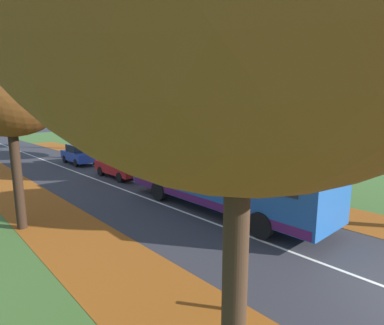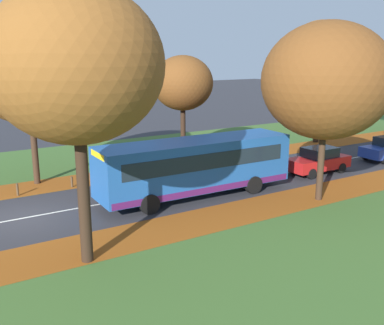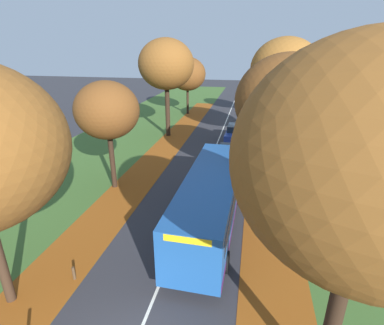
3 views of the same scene
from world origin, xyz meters
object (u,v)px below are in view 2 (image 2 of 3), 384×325
Objects in this scene: tree_left_mid at (322,52)px; tree_left_nearest at (28,74)px; tree_left_near at (183,83)px; tree_right_near at (327,81)px; bollard_second at (17,190)px; car_red_lead at (318,160)px; bus at (195,165)px; bollard_third at (72,182)px; tree_right_nearest at (76,65)px.

tree_left_nearest is at bearing -89.61° from tree_left_mid.
tree_left_near is 11.07m from tree_right_near.
tree_left_nearest is 13.07× the size of bollard_second.
tree_left_nearest is 22.78m from tree_left_mid.
bollard_second is at bearing -38.06° from tree_left_nearest.
tree_right_near is 7.43m from car_red_lead.
bus reaches higher than car_red_lead.
tree_left_mid is at bearing 133.58° from tree_right_near.
tree_right_near is at bearing 47.35° from tree_left_nearest.
tree_left_near is at bearing 104.26° from bollard_third.
bus is at bearing -90.71° from car_red_lead.
bollard_second is (1.82, -1.43, -5.82)m from tree_left_nearest.
tree_left_mid is at bearing 95.22° from bollard_third.
tree_left_near is 0.75× the size of tree_right_nearest.
tree_left_mid is 16.19× the size of bollard_third.
bollard_second is 2.89m from bollard_third.
tree_right_nearest reaches higher than bus.
bollard_second is (1.98, -24.18, -6.96)m from tree_left_mid.
bollard_second is 0.07× the size of bus.
tree_left_near is at bearing -143.42° from car_red_lead.
tree_right_nearest is 14.02× the size of bollard_second.
car_red_lead is at bearing -46.39° from tree_left_mid.
tree_right_near is at bearing 7.86° from tree_left_near.
tree_right_near is at bearing 53.02° from bus.
tree_left_nearest is 0.93× the size of tree_right_nearest.
tree_left_nearest is 10.36m from bus.
tree_left_nearest is at bearing -136.46° from bus.
tree_right_near is at bearing 92.18° from tree_right_nearest.
tree_left_near is at bearing -172.14° from tree_right_near.
bus is (4.96, 7.87, 1.36)m from bollard_second.
bollard_second is (-9.22, -0.56, -6.56)m from tree_right_nearest.
tree_right_nearest reaches higher than car_red_lead.
tree_left_near is 8.75m from bus.
car_red_lead is at bearing 89.29° from bus.
tree_left_mid is 14.43× the size of bollard_second.
bus is at bearing 44.94° from bollard_third.
bus is 2.49× the size of car_red_lead.
tree_left_nearest is 11.10m from tree_right_nearest.
car_red_lead reaches higher than bollard_third.
tree_left_near is at bearing 92.14° from tree_left_nearest.
tree_left_near is 0.81× the size of tree_right_near.
bollard_second is at bearing -106.80° from car_red_lead.
tree_right_nearest reaches higher than tree_left_nearest.
bollard_third is 0.14× the size of car_red_lead.
bollard_third is (1.79, 1.46, -5.86)m from tree_left_nearest.
tree_right_nearest is at bearing -59.75° from bus.
car_red_lead is at bearing 104.36° from tree_right_nearest.
tree_left_mid reaches higher than bus.
tree_left_nearest is 2.12× the size of car_red_lead.
tree_left_nearest reaches higher than bollard_second.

